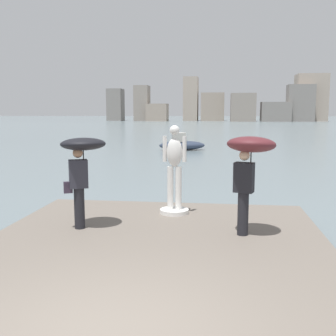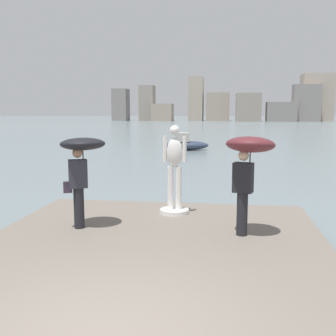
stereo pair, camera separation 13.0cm
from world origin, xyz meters
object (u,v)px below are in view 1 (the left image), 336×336
(onlooker_left, at_px, (82,157))
(boat_mid, at_px, (181,144))
(statue_white_figure, at_px, (174,175))
(onlooker_right, at_px, (249,157))

(onlooker_left, bearing_deg, boat_mid, 89.78)
(onlooker_left, bearing_deg, statue_white_figure, 39.25)
(onlooker_left, xyz_separation_m, onlooker_right, (3.47, -0.10, 0.07))
(boat_mid, bearing_deg, statue_white_figure, -85.19)
(statue_white_figure, height_order, onlooker_left, statue_white_figure)
(statue_white_figure, distance_m, onlooker_left, 2.41)
(statue_white_figure, relative_size, onlooker_right, 1.06)
(statue_white_figure, height_order, onlooker_right, statue_white_figure)
(onlooker_left, height_order, boat_mid, onlooker_left)
(statue_white_figure, bearing_deg, onlooker_right, -43.52)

